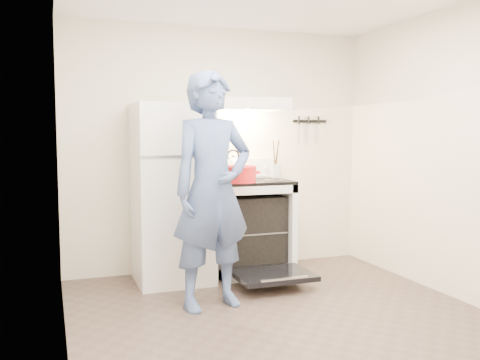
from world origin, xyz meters
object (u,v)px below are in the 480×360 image
(person, at_px, (212,191))
(dutch_oven, at_px, (240,175))
(refrigerator, at_px, (172,193))
(tea_kettle, at_px, (233,165))
(stove_body, at_px, (250,228))

(person, xyz_separation_m, dutch_oven, (0.35, 0.30, 0.09))
(refrigerator, height_order, tea_kettle, refrigerator)
(tea_kettle, bearing_deg, dutch_oven, -104.33)
(stove_body, height_order, tea_kettle, tea_kettle)
(tea_kettle, bearing_deg, person, -117.38)
(tea_kettle, height_order, dutch_oven, tea_kettle)
(person, bearing_deg, dutch_oven, 29.15)
(refrigerator, xyz_separation_m, dutch_oven, (0.49, -0.57, 0.21))
(refrigerator, height_order, dutch_oven, refrigerator)
(refrigerator, distance_m, stove_body, 0.90)
(tea_kettle, xyz_separation_m, dutch_oven, (-0.18, -0.72, -0.05))
(person, bearing_deg, tea_kettle, 50.78)
(tea_kettle, bearing_deg, stove_body, -42.97)
(tea_kettle, relative_size, dutch_oven, 0.85)
(refrigerator, relative_size, person, 0.88)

